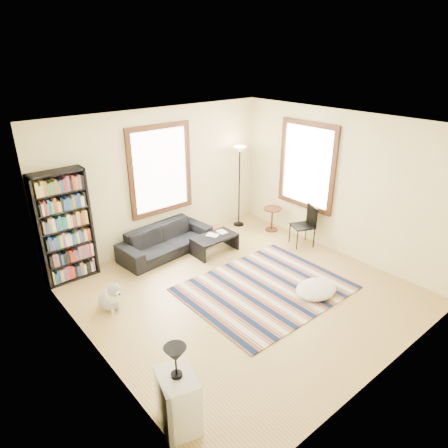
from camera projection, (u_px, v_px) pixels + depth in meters
floor at (243, 294)px, 6.84m from camera, size 5.00×5.00×0.10m
ceiling at (247, 122)px, 5.66m from camera, size 5.00×5.00×0.10m
wall_back at (159, 179)px, 8.04m from camera, size 5.00×0.10×2.80m
wall_front at (398, 284)px, 4.46m from camera, size 5.00×0.10×2.80m
wall_left at (87, 270)px, 4.76m from camera, size 0.10×5.00×2.80m
wall_right at (341, 184)px, 7.74m from camera, size 0.10×5.00×2.80m
window_back at (160, 170)px, 7.90m from camera, size 1.20×0.06×1.60m
window_right at (307, 166)px, 8.18m from camera, size 0.06×1.20×1.60m
rug at (265, 288)px, 6.91m from camera, size 2.67×2.13×0.02m
sofa at (166, 240)px, 8.01m from camera, size 0.94×1.99×0.56m
bookshelf at (65, 227)px, 6.84m from camera, size 0.90×0.30×2.00m
coffee_table at (215, 244)px, 8.07m from camera, size 1.01×0.76×0.36m
book_a at (211, 237)px, 7.93m from camera, size 0.29×0.26×0.02m
book_b at (219, 233)px, 8.12m from camera, size 0.18×0.23×0.02m
floor_cushion at (316, 289)px, 6.72m from camera, size 0.96×0.86×0.20m
floor_lamp at (239, 187)px, 9.02m from camera, size 0.36×0.36×1.86m
side_table at (272, 219)px, 9.01m from camera, size 0.43×0.43×0.54m
folding_chair at (302, 226)px, 8.27m from camera, size 0.54×0.53×0.86m
white_cabinet at (178, 401)px, 4.29m from camera, size 0.50×0.58×0.70m
table_lamp at (176, 362)px, 4.07m from camera, size 0.32×0.32×0.38m
dog at (109, 295)px, 6.28m from camera, size 0.45×0.57×0.51m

